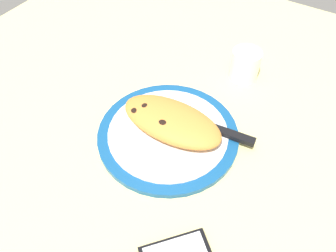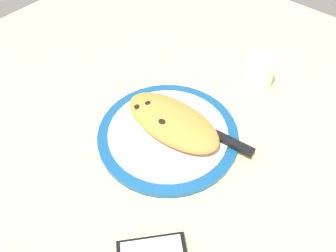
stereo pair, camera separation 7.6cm
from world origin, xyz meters
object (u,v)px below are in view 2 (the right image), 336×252
Objects in this scene: plate at (168,134)px; calzone at (171,120)px; water_glass at (258,75)px; knife at (221,138)px; fork at (158,162)px.

calzone is at bearing 108.02° from plate.
knife is at bearing -79.46° from water_glass.
water_glass is at bearing 100.54° from knife.
calzone reaches higher than fork.
calzone is (-0.50, 1.53, 3.16)cm from plate.
water_glass is (6.81, 27.27, -0.33)cm from calzone.
plate is 3.54cm from calzone.
knife is 23.07cm from water_glass.
water_glass is at bearing 75.98° from calzone.
knife is (11.02, 4.63, -1.79)cm from calzone.
fork is (3.97, -7.94, 1.06)cm from plate.
calzone is 1.62× the size of fork.
water_glass is at bearing 77.65° from plate.
calzone is at bearing 115.24° from fork.
calzone reaches higher than knife.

